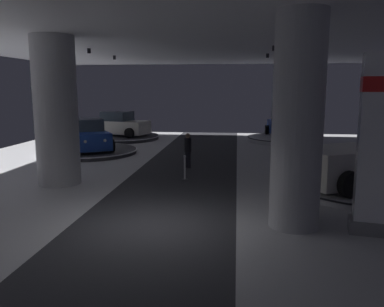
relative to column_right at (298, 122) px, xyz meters
The scene contains 15 objects.
ground 4.64m from the column_right, behind, with size 24.00×44.00×0.06m.
ceiling_with_spotlights 4.66m from the column_right, behind, with size 24.00×44.00×0.39m.
column_right is the anchor object (origin of this frame).
column_left 9.06m from the column_right, 155.46° to the left, with size 1.59×1.59×5.50m.
brand_sign_pylon 2.06m from the column_right, ahead, with size 1.36×0.87×4.44m.
display_platform_deep_right 17.20m from the column_right, 84.15° to the left, with size 5.00×5.00×0.31m.
display_car_deep_right 17.12m from the column_right, 84.16° to the left, with size 2.48×4.34×1.71m.
display_platform_far_left 14.59m from the column_right, 132.81° to the left, with size 5.44×5.44×0.23m.
display_car_far_left 14.49m from the column_right, 132.79° to the left, with size 3.74×4.52×1.71m.
display_platform_mid_right 5.67m from the column_right, 52.24° to the left, with size 5.68×5.68×0.25m.
pickup_truck_mid_right 5.56m from the column_right, 50.82° to the left, with size 5.67×4.45×2.30m.
display_platform_deep_left 19.65m from the column_right, 120.42° to the left, with size 5.67×5.67×0.26m.
display_car_deep_left 19.58m from the column_right, 120.49° to the left, with size 4.53×3.11×1.71m.
visitor_walking_near 8.38m from the column_right, 117.15° to the left, with size 0.32×0.32×1.59m.
stanchion_a 6.45m from the column_right, 126.29° to the left, with size 0.28×0.28×1.01m.
Camera 1 is at (2.16, -9.68, 3.61)m, focal length 36.42 mm.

